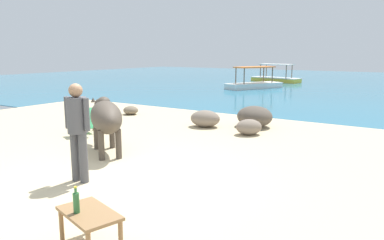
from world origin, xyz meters
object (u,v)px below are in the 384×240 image
object	(u,v)px
low_bench_table	(89,218)
deck_chair_far	(84,120)
boat_white	(254,84)
cow	(106,117)
bottle	(76,202)
person_standing	(78,125)
boat_yellow	(276,78)

from	to	relation	value
low_bench_table	deck_chair_far	world-z (taller)	deck_chair_far
deck_chair_far	boat_white	xyz separation A→B (m)	(-1.48, 14.18, -0.13)
cow	boat_white	world-z (taller)	boat_white
boat_white	deck_chair_far	bearing A→B (deg)	31.72
low_bench_table	bottle	xyz separation A→B (m)	(-0.09, -0.09, 0.19)
boat_white	cow	bearing A→B (deg)	38.11
low_bench_table	person_standing	size ratio (longest dim) A/B	0.53
cow	boat_white	distance (m)	15.52
boat_yellow	boat_white	bearing A→B (deg)	109.11
deck_chair_far	person_standing	distance (m)	3.74
low_bench_table	deck_chair_far	distance (m)	5.92
low_bench_table	bottle	distance (m)	0.22
boat_white	person_standing	bearing A→B (deg)	40.06
cow	boat_yellow	bearing A→B (deg)	-42.32
person_standing	boat_yellow	size ratio (longest dim) A/B	0.42
bottle	person_standing	xyz separation A→B (m)	(-1.67, 1.44, 0.41)
bottle	person_standing	size ratio (longest dim) A/B	0.18
bottle	boat_white	world-z (taller)	boat_white
deck_chair_far	person_standing	xyz separation A→B (m)	(2.76, -2.46, 0.56)
bottle	boat_white	size ratio (longest dim) A/B	0.08
low_bench_table	boat_yellow	xyz separation A→B (m)	(-6.69, 23.41, -0.10)
person_standing	boat_white	distance (m)	17.19
low_bench_table	boat_white	size ratio (longest dim) A/B	0.22
person_standing	bottle	bearing A→B (deg)	44.33
cow	boat_white	size ratio (longest dim) A/B	0.50
boat_yellow	deck_chair_far	bearing A→B (deg)	108.20
bottle	cow	bearing A→B (deg)	131.55
person_standing	deck_chair_far	bearing A→B (deg)	-136.67
boat_yellow	bottle	bearing A→B (deg)	117.58
boat_white	boat_yellow	distance (m)	5.46
person_standing	boat_yellow	xyz separation A→B (m)	(-4.92, 22.06, -0.70)
boat_white	boat_yellow	size ratio (longest dim) A/B	0.99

